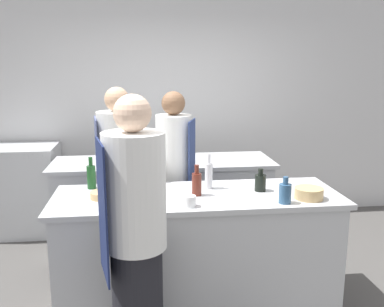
{
  "coord_description": "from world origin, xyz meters",
  "views": [
    {
      "loc": [
        -0.42,
        -3.13,
        1.93
      ],
      "look_at": [
        0.0,
        0.35,
        1.18
      ],
      "focal_mm": 40.0,
      "sensor_mm": 36.0,
      "label": 1
    }
  ],
  "objects_px": {
    "chef_at_pass_far": "(120,186)",
    "bowl_prep_small": "(309,193)",
    "chef_at_stove": "(174,181)",
    "bottle_wine": "(197,183)",
    "bottle_cooking_oil": "(209,175)",
    "bottle_sauce": "(260,182)",
    "bottle_olive_oil": "(285,193)",
    "bottle_vinegar": "(91,176)",
    "chef_at_prep_near": "(135,236)",
    "stockpot": "(152,151)",
    "bowl_mixing_large": "(103,195)",
    "oven_range": "(20,190)",
    "cup": "(190,201)"
  },
  "relations": [
    {
      "from": "chef_at_pass_far",
      "to": "bowl_prep_small",
      "type": "bearing_deg",
      "value": -124.59
    },
    {
      "from": "chef_at_stove",
      "to": "bottle_wine",
      "type": "distance_m",
      "value": 0.72
    },
    {
      "from": "chef_at_pass_far",
      "to": "bottle_cooking_oil",
      "type": "bearing_deg",
      "value": -124.89
    },
    {
      "from": "bottle_wine",
      "to": "bottle_sauce",
      "type": "relative_size",
      "value": 1.33
    },
    {
      "from": "chef_at_stove",
      "to": "chef_at_pass_far",
      "type": "bearing_deg",
      "value": -57.07
    },
    {
      "from": "bottle_olive_oil",
      "to": "bottle_vinegar",
      "type": "xyz_separation_m",
      "value": [
        -1.43,
        0.54,
        0.02
      ]
    },
    {
      "from": "chef_at_prep_near",
      "to": "stockpot",
      "type": "xyz_separation_m",
      "value": [
        0.16,
        1.71,
        0.18
      ]
    },
    {
      "from": "stockpot",
      "to": "chef_at_pass_far",
      "type": "bearing_deg",
      "value": -119.35
    },
    {
      "from": "bowl_prep_small",
      "to": "bottle_vinegar",
      "type": "bearing_deg",
      "value": 164.24
    },
    {
      "from": "bottle_wine",
      "to": "chef_at_prep_near",
      "type": "bearing_deg",
      "value": -126.8
    },
    {
      "from": "bottle_olive_oil",
      "to": "bowl_mixing_large",
      "type": "height_order",
      "value": "bottle_olive_oil"
    },
    {
      "from": "bowl_prep_small",
      "to": "stockpot",
      "type": "bearing_deg",
      "value": 131.49
    },
    {
      "from": "chef_at_pass_far",
      "to": "bottle_wine",
      "type": "height_order",
      "value": "chef_at_pass_far"
    },
    {
      "from": "oven_range",
      "to": "bottle_olive_oil",
      "type": "relative_size",
      "value": 5.11
    },
    {
      "from": "bottle_cooking_oil",
      "to": "bowl_prep_small",
      "type": "xyz_separation_m",
      "value": [
        0.7,
        -0.35,
        -0.07
      ]
    },
    {
      "from": "bottle_sauce",
      "to": "bowl_prep_small",
      "type": "height_order",
      "value": "bottle_sauce"
    },
    {
      "from": "chef_at_pass_far",
      "to": "bowl_mixing_large",
      "type": "bearing_deg",
      "value": 161.86
    },
    {
      "from": "chef_at_pass_far",
      "to": "oven_range",
      "type": "bearing_deg",
      "value": 36.28
    },
    {
      "from": "chef_at_stove",
      "to": "chef_at_pass_far",
      "type": "height_order",
      "value": "chef_at_pass_far"
    },
    {
      "from": "bottle_olive_oil",
      "to": "chef_at_stove",
      "type": "bearing_deg",
      "value": 127.52
    },
    {
      "from": "stockpot",
      "to": "bottle_sauce",
      "type": "bearing_deg",
      "value": -51.7
    },
    {
      "from": "chef_at_pass_far",
      "to": "bowl_prep_small",
      "type": "height_order",
      "value": "chef_at_pass_far"
    },
    {
      "from": "chef_at_stove",
      "to": "chef_at_pass_far",
      "type": "relative_size",
      "value": 0.97
    },
    {
      "from": "bowl_mixing_large",
      "to": "stockpot",
      "type": "relative_size",
      "value": 0.59
    },
    {
      "from": "bowl_prep_small",
      "to": "bottle_wine",
      "type": "bearing_deg",
      "value": 167.45
    },
    {
      "from": "oven_range",
      "to": "bottle_vinegar",
      "type": "xyz_separation_m",
      "value": [
        0.98,
        -1.49,
        0.53
      ]
    },
    {
      "from": "bowl_mixing_large",
      "to": "chef_at_pass_far",
      "type": "bearing_deg",
      "value": 79.6
    },
    {
      "from": "bottle_wine",
      "to": "bowl_prep_small",
      "type": "distance_m",
      "value": 0.84
    },
    {
      "from": "bottle_sauce",
      "to": "cup",
      "type": "bearing_deg",
      "value": -152.82
    },
    {
      "from": "bowl_prep_small",
      "to": "stockpot",
      "type": "height_order",
      "value": "stockpot"
    },
    {
      "from": "bowl_mixing_large",
      "to": "stockpot",
      "type": "bearing_deg",
      "value": 69.42
    },
    {
      "from": "bottle_vinegar",
      "to": "stockpot",
      "type": "bearing_deg",
      "value": 57.6
    },
    {
      "from": "bottle_cooking_oil",
      "to": "bottle_sauce",
      "type": "xyz_separation_m",
      "value": [
        0.4,
        -0.11,
        -0.04
      ]
    },
    {
      "from": "bottle_vinegar",
      "to": "stockpot",
      "type": "height_order",
      "value": "bottle_vinegar"
    },
    {
      "from": "chef_at_pass_far",
      "to": "cup",
      "type": "bearing_deg",
      "value": -154.21
    },
    {
      "from": "oven_range",
      "to": "bottle_olive_oil",
      "type": "bearing_deg",
      "value": -40.15
    },
    {
      "from": "bottle_sauce",
      "to": "bottle_olive_oil",
      "type": "bearing_deg",
      "value": -73.21
    },
    {
      "from": "bottle_olive_oil",
      "to": "bowl_prep_small",
      "type": "distance_m",
      "value": 0.23
    },
    {
      "from": "bottle_vinegar",
      "to": "bowl_mixing_large",
      "type": "relative_size",
      "value": 1.41
    },
    {
      "from": "bottle_cooking_oil",
      "to": "bowl_prep_small",
      "type": "height_order",
      "value": "bottle_cooking_oil"
    },
    {
      "from": "chef_at_stove",
      "to": "bottle_olive_oil",
      "type": "distance_m",
      "value": 1.21
    },
    {
      "from": "oven_range",
      "to": "cup",
      "type": "bearing_deg",
      "value": -49.73
    },
    {
      "from": "stockpot",
      "to": "bowl_prep_small",
      "type": "bearing_deg",
      "value": -48.51
    },
    {
      "from": "chef_at_prep_near",
      "to": "bottle_cooking_oil",
      "type": "xyz_separation_m",
      "value": [
        0.58,
        0.79,
        0.17
      ]
    },
    {
      "from": "chef_at_pass_far",
      "to": "stockpot",
      "type": "xyz_separation_m",
      "value": [
        0.31,
        0.55,
        0.19
      ]
    },
    {
      "from": "chef_at_prep_near",
      "to": "bottle_olive_oil",
      "type": "xyz_separation_m",
      "value": [
        1.07,
        0.36,
        0.13
      ]
    },
    {
      "from": "oven_range",
      "to": "bowl_mixing_large",
      "type": "relative_size",
      "value": 5.49
    },
    {
      "from": "chef_at_prep_near",
      "to": "bottle_sauce",
      "type": "distance_m",
      "value": 1.19
    },
    {
      "from": "bottle_wine",
      "to": "bowl_prep_small",
      "type": "xyz_separation_m",
      "value": [
        0.82,
        -0.18,
        -0.05
      ]
    },
    {
      "from": "bottle_vinegar",
      "to": "chef_at_stove",
      "type": "bearing_deg",
      "value": 30.05
    }
  ]
}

